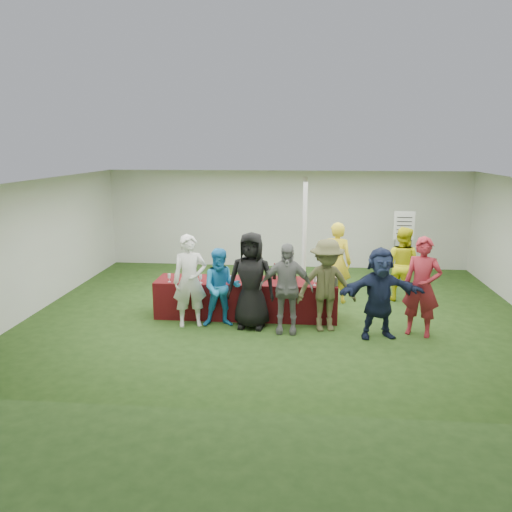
# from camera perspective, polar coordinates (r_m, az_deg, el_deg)

# --- Properties ---
(ground) EXTENTS (60.00, 60.00, 0.00)m
(ground) POSITION_cam_1_polar(r_m,az_deg,el_deg) (10.43, 2.65, -6.37)
(ground) COLOR #284719
(ground) RESTS_ON ground
(tent) EXTENTS (10.00, 10.00, 10.00)m
(tent) POSITION_cam_1_polar(r_m,az_deg,el_deg) (11.24, 5.56, 2.09)
(tent) COLOR white
(tent) RESTS_ON ground
(serving_table) EXTENTS (3.60, 0.80, 0.75)m
(serving_table) POSITION_cam_1_polar(r_m,az_deg,el_deg) (10.05, -1.14, -4.85)
(serving_table) COLOR #560A0E
(serving_table) RESTS_ON ground
(wine_bottles) EXTENTS (0.76, 0.10, 0.32)m
(wine_bottles) POSITION_cam_1_polar(r_m,az_deg,el_deg) (10.00, 2.51, -1.99)
(wine_bottles) COLOR black
(wine_bottles) RESTS_ON serving_table
(wine_glasses) EXTENTS (2.91, 0.12, 0.16)m
(wine_glasses) POSITION_cam_1_polar(r_m,az_deg,el_deg) (9.74, -4.61, -2.47)
(wine_glasses) COLOR silver
(wine_glasses) RESTS_ON serving_table
(water_bottle) EXTENTS (0.07, 0.07, 0.23)m
(water_bottle) POSITION_cam_1_polar(r_m,az_deg,el_deg) (10.00, -1.07, -2.09)
(water_bottle) COLOR silver
(water_bottle) RESTS_ON serving_table
(bar_towel) EXTENTS (0.25, 0.18, 0.03)m
(bar_towel) POSITION_cam_1_polar(r_m,az_deg,el_deg) (9.94, 7.42, -2.82)
(bar_towel) COLOR white
(bar_towel) RESTS_ON serving_table
(dump_bucket) EXTENTS (0.25, 0.25, 0.18)m
(dump_bucket) POSITION_cam_1_polar(r_m,az_deg,el_deg) (9.67, 8.62, -2.83)
(dump_bucket) COLOR slate
(dump_bucket) RESTS_ON serving_table
(wine_list_sign) EXTENTS (0.50, 0.03, 1.80)m
(wine_list_sign) POSITION_cam_1_polar(r_m,az_deg,el_deg) (12.81, 16.54, 2.76)
(wine_list_sign) COLOR slate
(wine_list_sign) RESTS_ON ground
(staff_pourer) EXTENTS (0.74, 0.58, 1.78)m
(staff_pourer) POSITION_cam_1_polar(r_m,az_deg,el_deg) (10.98, 9.18, -0.73)
(staff_pourer) COLOR yellow
(staff_pourer) RESTS_ON ground
(staff_back) EXTENTS (1.01, 0.95, 1.65)m
(staff_back) POSITION_cam_1_polar(r_m,az_deg,el_deg) (11.41, 16.29, -0.89)
(staff_back) COLOR yellow
(staff_back) RESTS_ON ground
(customer_0) EXTENTS (0.74, 0.60, 1.76)m
(customer_0) POSITION_cam_1_polar(r_m,az_deg,el_deg) (9.49, -7.56, -2.84)
(customer_0) COLOR silver
(customer_0) RESTS_ON ground
(customer_1) EXTENTS (0.82, 0.69, 1.51)m
(customer_1) POSITION_cam_1_polar(r_m,az_deg,el_deg) (9.45, -3.97, -3.63)
(customer_1) COLOR #2085CA
(customer_1) RESTS_ON ground
(customer_2) EXTENTS (0.95, 0.66, 1.83)m
(customer_2) POSITION_cam_1_polar(r_m,az_deg,el_deg) (9.31, -0.54, -2.81)
(customer_2) COLOR black
(customer_2) RESTS_ON ground
(customer_3) EXTENTS (0.99, 0.43, 1.68)m
(customer_3) POSITION_cam_1_polar(r_m,az_deg,el_deg) (9.11, 3.46, -3.69)
(customer_3) COLOR slate
(customer_3) RESTS_ON ground
(customer_4) EXTENTS (1.22, 0.85, 1.73)m
(customer_4) POSITION_cam_1_polar(r_m,az_deg,el_deg) (9.26, 8.05, -3.35)
(customer_4) COLOR #4C4C2B
(customer_4) RESTS_ON ground
(customer_5) EXTENTS (1.59, 0.76, 1.64)m
(customer_5) POSITION_cam_1_polar(r_m,az_deg,el_deg) (9.12, 13.94, -4.14)
(customer_5) COLOR #18213D
(customer_5) RESTS_ON ground
(customer_6) EXTENTS (0.78, 0.65, 1.81)m
(customer_6) POSITION_cam_1_polar(r_m,az_deg,el_deg) (9.41, 18.42, -3.37)
(customer_6) COLOR maroon
(customer_6) RESTS_ON ground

